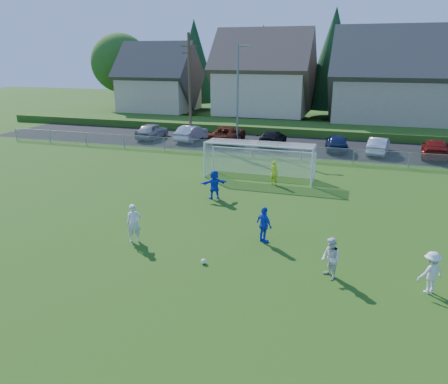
{
  "coord_description": "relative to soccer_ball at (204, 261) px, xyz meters",
  "views": [
    {
      "loc": [
        6.51,
        -12.32,
        8.22
      ],
      "look_at": [
        0.0,
        8.0,
        1.4
      ],
      "focal_mm": 35.0,
      "sensor_mm": 36.0,
      "label": 1
    }
  ],
  "objects": [
    {
      "name": "ground",
      "position": [
        -0.81,
        -2.74,
        -0.11
      ],
      "size": [
        160.0,
        160.0,
        0.0
      ],
      "primitive_type": "plane",
      "color": "#193D0C",
      "rests_on": "ground"
    },
    {
      "name": "asphalt_lot",
      "position": [
        -0.81,
        24.76,
        -0.1
      ],
      "size": [
        60.0,
        60.0,
        0.0
      ],
      "primitive_type": "plane",
      "color": "black",
      "rests_on": "ground"
    },
    {
      "name": "grass_embankment",
      "position": [
        -0.81,
        32.26,
        0.29
      ],
      "size": [
        70.0,
        6.0,
        0.8
      ],
      "primitive_type": "cube",
      "color": "#1E420F",
      "rests_on": "ground"
    },
    {
      "name": "soccer_ball",
      "position": [
        0.0,
        0.0,
        0.0
      ],
      "size": [
        0.22,
        0.22,
        0.22
      ],
      "primitive_type": "sphere",
      "color": "white",
      "rests_on": "ground"
    },
    {
      "name": "player_white_a",
      "position": [
        -3.76,
        1.13,
        0.77
      ],
      "size": [
        0.77,
        0.68,
        1.77
      ],
      "primitive_type": "imported",
      "rotation": [
        0.0,
        0.0,
        0.5
      ],
      "color": "silver",
      "rests_on": "ground"
    },
    {
      "name": "player_white_b",
      "position": [
        4.99,
        0.37,
        0.7
      ],
      "size": [
        0.96,
        1.0,
        1.63
      ],
      "primitive_type": "imported",
      "rotation": [
        0.0,
        0.0,
        -0.94
      ],
      "color": "silver",
      "rests_on": "ground"
    },
    {
      "name": "player_white_c",
      "position": [
        8.46,
        0.39,
        0.68
      ],
      "size": [
        1.17,
        1.05,
        1.58
      ],
      "primitive_type": "imported",
      "rotation": [
        0.0,
        0.0,
        3.73
      ],
      "color": "silver",
      "rests_on": "ground"
    },
    {
      "name": "player_blue_a",
      "position": [
        1.85,
        2.86,
        0.73
      ],
      "size": [
        1.02,
        0.93,
        1.67
      ],
      "primitive_type": "imported",
      "rotation": [
        0.0,
        0.0,
        2.47
      ],
      "color": "blue",
      "rests_on": "ground"
    },
    {
      "name": "player_blue_b",
      "position": [
        -2.31,
        8.07,
        0.76
      ],
      "size": [
        1.63,
        1.3,
        1.74
      ],
      "primitive_type": "imported",
      "rotation": [
        0.0,
        0.0,
        3.71
      ],
      "color": "blue",
      "rests_on": "ground"
    },
    {
      "name": "goalkeeper",
      "position": [
        0.44,
        12.01,
        0.68
      ],
      "size": [
        0.65,
        0.52,
        1.57
      ],
      "primitive_type": "imported",
      "rotation": [
        0.0,
        0.0,
        2.87
      ],
      "color": "#C0E41A",
      "rests_on": "ground"
    },
    {
      "name": "car_a",
      "position": [
        -14.42,
        24.07,
        0.67
      ],
      "size": [
        1.86,
        4.57,
        1.55
      ],
      "primitive_type": "imported",
      "rotation": [
        0.0,
        0.0,
        3.15
      ],
      "color": "gray",
      "rests_on": "ground"
    },
    {
      "name": "car_b",
      "position": [
        -10.23,
        24.23,
        0.64
      ],
      "size": [
        1.93,
        4.66,
        1.5
      ],
      "primitive_type": "imported",
      "rotation": [
        0.0,
        0.0,
        3.07
      ],
      "color": "#BBBBBB",
      "rests_on": "ground"
    },
    {
      "name": "car_c",
      "position": [
        -6.63,
        24.47,
        0.69
      ],
      "size": [
        2.91,
        5.84,
        1.59
      ],
      "primitive_type": "imported",
      "rotation": [
        0.0,
        0.0,
        3.19
      ],
      "color": "#531909",
      "rests_on": "ground"
    },
    {
      "name": "car_d",
      "position": [
        -2.25,
        24.47,
        0.58
      ],
      "size": [
        2.12,
        4.81,
        1.37
      ],
      "primitive_type": "imported",
      "rotation": [
        0.0,
        0.0,
        3.1
      ],
      "color": "black",
      "rests_on": "ground"
    },
    {
      "name": "car_e",
      "position": [
        3.62,
        23.75,
        0.65
      ],
      "size": [
        2.35,
        4.64,
        1.52
      ],
      "primitive_type": "imported",
      "rotation": [
        0.0,
        0.0,
        3.27
      ],
      "color": "#131E44",
      "rests_on": "ground"
    },
    {
      "name": "car_f",
      "position": [
        7.06,
        23.68,
        0.59
      ],
      "size": [
        2.02,
        4.43,
        1.41
      ],
      "primitive_type": "imported",
      "rotation": [
        0.0,
        0.0,
        3.01
      ],
      "color": "silver",
      "rests_on": "ground"
    },
    {
      "name": "car_g",
      "position": [
        11.5,
        23.59,
        0.64
      ],
      "size": [
        2.63,
        5.36,
        1.5
      ],
      "primitive_type": "imported",
      "rotation": [
        0.0,
        0.0,
        3.04
      ],
      "color": "maroon",
      "rests_on": "ground"
    },
    {
      "name": "soccer_goal",
      "position": [
        -0.81,
        13.31,
        1.52
      ],
      "size": [
        7.42,
        1.9,
        2.5
      ],
      "color": "white",
      "rests_on": "ground"
    },
    {
      "name": "chainlink_fence",
      "position": [
        -0.81,
        19.26,
        0.52
      ],
      "size": [
        52.06,
        0.06,
        1.2
      ],
      "color": "gray",
      "rests_on": "ground"
    },
    {
      "name": "streetlight",
      "position": [
        -5.26,
        23.26,
        4.73
      ],
      "size": [
        1.38,
        0.18,
        9.0
      ],
      "color": "slate",
      "rests_on": "ground"
    },
    {
      "name": "utility_pole",
      "position": [
        -10.31,
        24.26,
        5.04
      ],
      "size": [
        1.6,
        0.26,
        10.0
      ],
      "color": "#473321",
      "rests_on": "ground"
    },
    {
      "name": "houses_row",
      "position": [
        1.16,
        39.73,
        7.22
      ],
      "size": [
        53.9,
        11.45,
        13.27
      ],
      "color": "tan",
      "rests_on": "ground"
    },
    {
      "name": "tree_row",
      "position": [
        0.23,
        46.0,
        6.8
      ],
      "size": [
        65.98,
        12.36,
        13.8
      ],
      "color": "#382616",
      "rests_on": "ground"
    }
  ]
}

